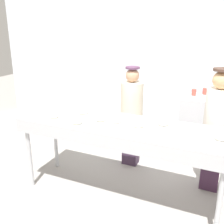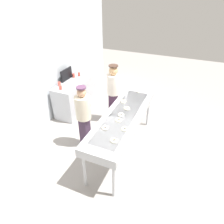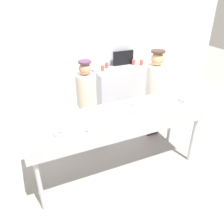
% 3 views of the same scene
% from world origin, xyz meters
% --- Properties ---
extents(ground_plane, '(16.00, 16.00, 0.00)m').
position_xyz_m(ground_plane, '(0.00, 0.00, 0.00)').
color(ground_plane, '#9E9993').
extents(back_wall, '(8.00, 0.12, 3.20)m').
position_xyz_m(back_wall, '(0.00, 2.43, 1.60)').
color(back_wall, silver).
rests_on(back_wall, ground).
extents(fryer_conveyor, '(2.64, 0.76, 1.03)m').
position_xyz_m(fryer_conveyor, '(0.00, 0.00, 0.93)').
color(fryer_conveyor, '#B7BABF').
rests_on(fryer_conveyor, ground).
extents(sugar_donut_0, '(0.15, 0.15, 0.04)m').
position_xyz_m(sugar_donut_0, '(0.49, 0.17, 1.05)').
color(sugar_donut_0, '#ECE3C4').
rests_on(sugar_donut_0, fryer_conveyor).
extents(sugar_donut_1, '(0.15, 0.15, 0.04)m').
position_xyz_m(sugar_donut_1, '(-0.88, -0.16, 1.05)').
color(sugar_donut_1, white).
rests_on(sugar_donut_1, fryer_conveyor).
extents(sugar_donut_2, '(0.17, 0.17, 0.04)m').
position_xyz_m(sugar_donut_2, '(1.15, 0.00, 1.05)').
color(sugar_donut_2, silver).
rests_on(sugar_donut_2, fryer_conveyor).
extents(sugar_donut_3, '(0.19, 0.19, 0.04)m').
position_xyz_m(sugar_donut_3, '(-0.49, -0.22, 1.05)').
color(sugar_donut_3, '#F1EBCA').
rests_on(sugar_donut_3, fryer_conveyor).
extents(sugar_donut_4, '(0.15, 0.15, 0.04)m').
position_xyz_m(sugar_donut_4, '(-0.26, 0.00, 1.05)').
color(sugar_donut_4, '#F8EECE').
rests_on(sugar_donut_4, fryer_conveyor).
extents(sugar_donut_5, '(0.19, 0.19, 0.04)m').
position_xyz_m(sugar_donut_5, '(-0.61, 0.14, 1.05)').
color(sugar_donut_5, '#F7E5CA').
rests_on(sugar_donut_5, fryer_conveyor).
extents(sugar_donut_6, '(0.15, 0.15, 0.04)m').
position_xyz_m(sugar_donut_6, '(-0.07, 0.02, 1.05)').
color(sugar_donut_6, white).
rests_on(sugar_donut_6, fryer_conveyor).
extents(sugar_donut_7, '(0.19, 0.19, 0.04)m').
position_xyz_m(sugar_donut_7, '(0.23, -0.01, 1.05)').
color(sugar_donut_7, '#F6E6C3').
rests_on(sugar_donut_7, fryer_conveyor).
extents(worker_baker, '(0.34, 0.34, 1.59)m').
position_xyz_m(worker_baker, '(-0.18, 0.88, 0.90)').
color(worker_baker, '#3D2B40').
rests_on(worker_baker, ground).
extents(worker_assistant, '(0.33, 0.33, 1.67)m').
position_xyz_m(worker_assistant, '(1.06, 0.67, 0.95)').
color(worker_assistant, '#3C2339').
rests_on(worker_assistant, ground).
extents(paper_cup_0, '(0.08, 0.08, 0.12)m').
position_xyz_m(paper_cup_0, '(0.58, 2.03, 1.02)').
color(paper_cup_0, '#CC4C3F').
rests_on(paper_cup_0, prep_counter).
extents(paper_cup_2, '(0.08, 0.08, 0.12)m').
position_xyz_m(paper_cup_2, '(0.75, 2.19, 1.02)').
color(paper_cup_2, '#CC4C3F').
rests_on(paper_cup_2, prep_counter).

